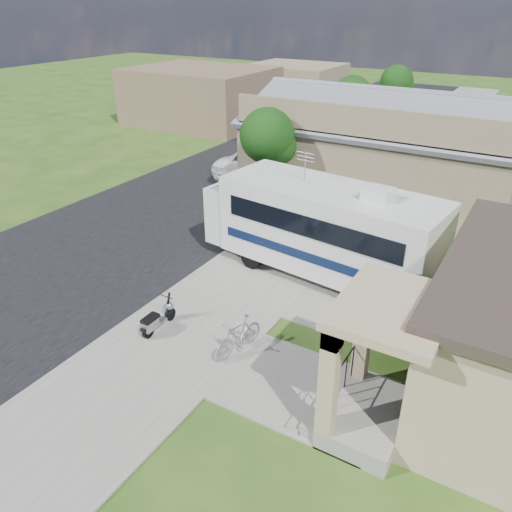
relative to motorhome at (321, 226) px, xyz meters
The scene contains 18 objects.
ground 5.05m from the motorhome, 99.58° to the right, with size 120.00×120.00×0.00m, color #244612.
street_slab 10.03m from the motorhome, 147.10° to the left, with size 9.00×80.00×0.02m, color black.
sidewalk_slab 5.92m from the motorhome, 108.41° to the left, with size 4.00×80.00×0.06m, color slate.
driveway_slab 1.93m from the motorhome, 11.19° to the right, with size 7.00×6.00×0.05m, color slate.
walk_slab 6.32m from the motorhome, 68.55° to the right, with size 4.00×3.00×0.05m, color slate.
warehouse 9.36m from the motorhome, 94.80° to the left, with size 12.50×8.40×5.04m.
distant_bldg_far 24.85m from the motorhome, 135.69° to the left, with size 10.00×8.00×4.00m, color brown.
distant_bldg_near 33.33m from the motorhome, 118.26° to the left, with size 8.00×7.00×3.20m, color brown.
street_tree_a 6.45m from the motorhome, 135.47° to the left, with size 2.44×2.40×4.58m.
street_tree_b 15.17m from the motorhome, 107.28° to the left, with size 2.44×2.40×4.73m.
street_tree_c 23.87m from the motorhome, 100.84° to the left, with size 2.44×2.40×4.42m.
motorhome is the anchor object (origin of this frame).
shrub 5.06m from the motorhome, 35.08° to the right, with size 2.03×1.94×2.49m.
scooter 6.31m from the motorhome, 114.74° to the right, with size 0.50×1.43×0.94m.
bicycle 5.37m from the motorhome, 90.12° to the right, with size 0.48×1.72×1.03m, color #A1A0A7.
pickup_truck 10.76m from the motorhome, 128.70° to the left, with size 2.93×6.35×1.76m, color white.
van 16.87m from the motorhome, 114.75° to the left, with size 2.33×5.74×1.67m, color white.
garden_hose 6.14m from the motorhome, 60.70° to the right, with size 0.45×0.45×0.20m, color #186714.
Camera 1 is at (6.77, -9.73, 8.72)m, focal length 35.00 mm.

